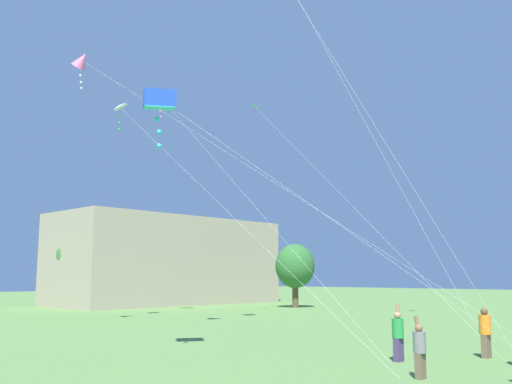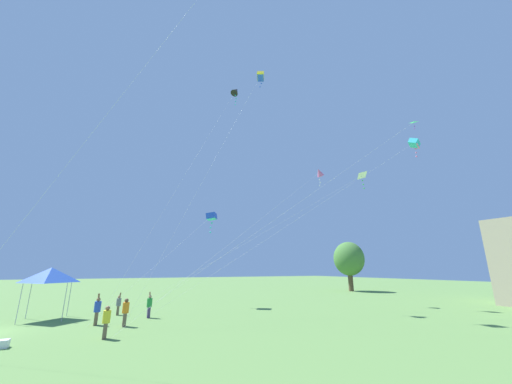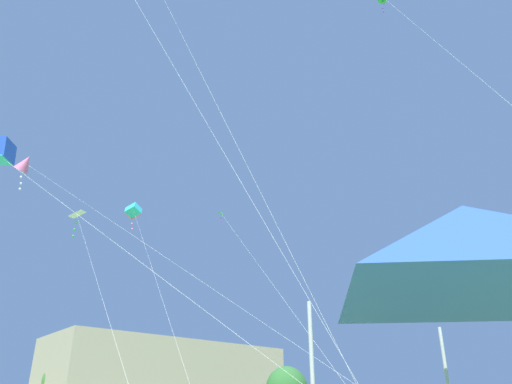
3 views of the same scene
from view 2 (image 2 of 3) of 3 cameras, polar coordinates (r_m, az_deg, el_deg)
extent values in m
cylinder|color=brown|center=(55.00, 18.42, -16.66)|extent=(0.83, 0.83, 3.14)
ellipsoid|color=#477A38|center=(54.99, 18.07, -12.55)|extent=(5.62, 5.06, 5.90)
cylinder|color=#B7B7BC|center=(30.12, -38.62, -16.54)|extent=(0.05, 0.05, 2.73)
cylinder|color=#B7B7BC|center=(27.45, -39.80, -16.81)|extent=(0.05, 0.05, 2.73)
cylinder|color=#B7B7BC|center=(29.73, -33.29, -17.40)|extent=(0.05, 0.05, 2.73)
cylinder|color=#B7B7BC|center=(27.03, -33.95, -17.77)|extent=(0.05, 0.05, 2.73)
pyramid|color=blue|center=(28.45, -35.80, -13.30)|extent=(3.03, 3.03, 1.14)
cube|color=white|center=(20.18, -41.61, -21.77)|extent=(0.53, 0.43, 0.38)
cube|color=brown|center=(24.32, -29.36, -21.20)|extent=(0.41, 0.22, 0.85)
cylinder|color=blue|center=(24.22, -29.11, -19.40)|extent=(0.43, 0.43, 0.70)
sphere|color=#896042|center=(24.18, -28.96, -18.30)|extent=(0.27, 0.27, 0.27)
cylinder|color=#896042|center=(24.18, -28.95, -18.05)|extent=(0.19, 0.20, 0.60)
cube|color=brown|center=(19.63, -27.98, -23.34)|extent=(0.39, 0.21, 0.81)
cylinder|color=yellow|center=(19.51, -27.69, -21.22)|extent=(0.41, 0.41, 0.67)
sphere|color=#896042|center=(19.46, -27.52, -19.92)|extent=(0.25, 0.25, 0.25)
cube|color=brown|center=(28.49, -25.92, -20.54)|extent=(0.35, 0.19, 0.74)
cylinder|color=slate|center=(28.42, -25.76, -19.20)|extent=(0.37, 0.37, 0.61)
sphere|color=#896042|center=(28.39, -25.66, -18.39)|extent=(0.23, 0.23, 0.23)
cylinder|color=#896042|center=(28.39, -25.56, -18.21)|extent=(0.15, 0.21, 0.53)
cube|color=brown|center=(22.97, -24.82, -22.19)|extent=(0.40, 0.22, 0.84)
cylinder|color=orange|center=(22.87, -24.60, -20.30)|extent=(0.42, 0.42, 0.70)
sphere|color=brown|center=(22.83, -24.46, -19.14)|extent=(0.26, 0.26, 0.26)
cube|color=#473860|center=(26.07, -20.67, -21.62)|extent=(0.38, 0.21, 0.80)
cylinder|color=#288E3D|center=(25.98, -20.51, -20.02)|extent=(0.40, 0.40, 0.66)
sphere|color=tan|center=(25.94, -20.42, -19.05)|extent=(0.25, 0.25, 0.25)
cylinder|color=tan|center=(25.94, -20.45, -18.82)|extent=(0.18, 0.20, 0.57)
cylinder|color=silver|center=(29.25, 1.06, -8.40)|extent=(5.58, 23.84, 14.36)
pyramid|color=white|center=(35.80, 20.42, 3.18)|extent=(1.05, 1.01, 0.90)
sphere|color=green|center=(35.49, 20.52, 2.15)|extent=(0.16, 0.16, 0.16)
sphere|color=green|center=(35.43, 20.66, 1.43)|extent=(0.16, 0.16, 0.16)
sphere|color=green|center=(35.34, 20.80, 0.72)|extent=(0.16, 0.16, 0.16)
cylinder|color=silver|center=(26.37, 0.01, -6.18)|extent=(8.20, 22.13, 15.71)
cone|color=pink|center=(37.49, 12.57, 3.85)|extent=(1.41, 1.56, 1.45)
sphere|color=white|center=(37.30, 12.61, 3.03)|extent=(0.14, 0.14, 0.14)
sphere|color=white|center=(37.23, 12.56, 2.42)|extent=(0.14, 0.14, 0.14)
sphere|color=white|center=(37.08, 12.71, 1.87)|extent=(0.14, 0.14, 0.14)
sphere|color=white|center=(36.93, 12.63, 1.29)|extent=(0.14, 0.14, 0.14)
cylinder|color=silver|center=(18.41, -25.26, 17.07)|extent=(7.11, 13.61, 26.26)
cylinder|color=silver|center=(21.47, 5.82, -4.07)|extent=(8.59, 20.59, 15.69)
pyramid|color=green|center=(28.06, 28.99, 12.16)|extent=(0.68, 0.62, 0.33)
sphere|color=purple|center=(27.97, 29.15, 11.42)|extent=(0.08, 0.08, 0.08)
sphere|color=purple|center=(27.82, 29.12, 11.02)|extent=(0.08, 0.08, 0.08)
cylinder|color=silver|center=(27.25, 8.70, -5.11)|extent=(8.42, 24.62, 16.83)
cube|color=#2DBCD1|center=(35.40, 29.07, 8.56)|extent=(1.31, 1.34, 1.14)
cube|color=pink|center=(35.29, 29.13, 8.11)|extent=(1.09, 1.07, 0.65)
sphere|color=pink|center=(35.18, 29.30, 7.57)|extent=(0.16, 0.16, 0.16)
sphere|color=pink|center=(35.02, 29.37, 6.86)|extent=(0.16, 0.16, 0.16)
sphere|color=pink|center=(34.79, 29.45, 6.20)|extent=(0.16, 0.16, 0.16)
cylinder|color=silver|center=(27.86, -17.69, -12.28)|extent=(7.55, 10.74, 9.61)
cube|color=blue|center=(33.25, -8.87, -4.81)|extent=(1.60, 1.56, 0.82)
cube|color=#2DBCD1|center=(33.19, -8.89, -5.40)|extent=(1.46, 1.40, 0.20)
sphere|color=#2DBCD1|center=(33.16, -8.82, -6.14)|extent=(0.19, 0.19, 0.19)
sphere|color=#2DBCD1|center=(33.05, -9.09, -7.04)|extent=(0.19, 0.19, 0.19)
sphere|color=#2DBCD1|center=(32.96, -9.14, -7.95)|extent=(0.19, 0.19, 0.19)
cylinder|color=silver|center=(26.46, -9.11, 4.91)|extent=(2.99, 11.92, 25.47)
cube|color=yellow|center=(35.82, 0.90, 22.18)|extent=(1.31, 1.21, 0.91)
cube|color=blue|center=(35.66, 0.90, 21.83)|extent=(1.08, 1.03, 0.47)
sphere|color=blue|center=(35.50, 0.76, 21.36)|extent=(0.15, 0.15, 0.15)
sphere|color=blue|center=(35.20, 1.07, 20.89)|extent=(0.15, 0.15, 0.15)
sphere|color=blue|center=(34.99, 0.79, 20.29)|extent=(0.15, 0.15, 0.15)
cylinder|color=silver|center=(29.39, -13.67, 3.89)|extent=(6.19, 12.54, 26.23)
cone|color=black|center=(39.61, -4.08, 19.48)|extent=(1.54, 1.63, 1.65)
sphere|color=#2DBCD1|center=(39.23, -4.17, 18.74)|extent=(0.16, 0.16, 0.16)
sphere|color=#2DBCD1|center=(39.01, -3.99, 18.16)|extent=(0.16, 0.16, 0.16)
sphere|color=#2DBCD1|center=(38.79, -4.10, 17.60)|extent=(0.16, 0.16, 0.16)
sphere|color=#2DBCD1|center=(38.56, -4.19, 17.04)|extent=(0.16, 0.16, 0.16)
camera|label=1|loc=(44.53, -36.80, -13.27)|focal=40.00mm
camera|label=3|loc=(34.48, -39.46, -15.68)|focal=35.00mm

